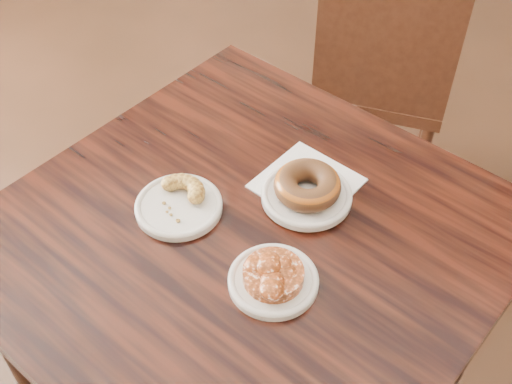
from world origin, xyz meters
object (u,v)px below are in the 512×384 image
at_px(glazed_donut, 307,185).
at_px(apple_fritter, 273,273).
at_px(chair_far, 385,78).
at_px(cruller_fragment, 178,199).
at_px(cafe_table, 249,343).

xyz_separation_m(glazed_donut, apple_fritter, (0.01, -0.20, -0.01)).
height_order(chair_far, glazed_donut, chair_far).
xyz_separation_m(apple_fritter, cruller_fragment, (-0.22, 0.09, -0.00)).
xyz_separation_m(glazed_donut, cruller_fragment, (-0.21, -0.11, -0.01)).
relative_size(cafe_table, cruller_fragment, 7.88).
height_order(cafe_table, cruller_fragment, cruller_fragment).
distance_m(apple_fritter, cruller_fragment, 0.24).
xyz_separation_m(chair_far, cruller_fragment, (-0.18, -0.96, 0.33)).
xyz_separation_m(cafe_table, cruller_fragment, (-0.14, 0.00, 0.40)).
height_order(apple_fritter, cruller_fragment, apple_fritter).
xyz_separation_m(chair_far, glazed_donut, (0.03, -0.85, 0.34)).
bearing_deg(apple_fritter, glazed_donut, 93.76).
relative_size(chair_far, glazed_donut, 7.34).
relative_size(glazed_donut, apple_fritter, 0.89).
bearing_deg(cruller_fragment, apple_fritter, -21.85).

